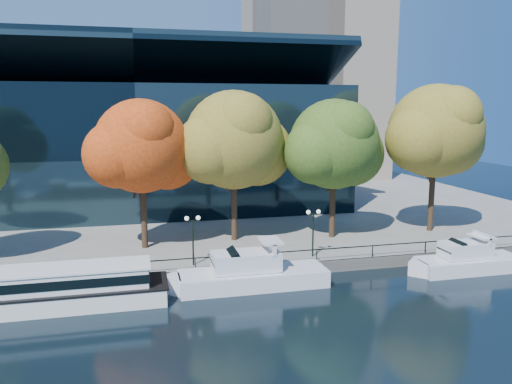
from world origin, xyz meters
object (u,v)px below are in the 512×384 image
object	(u,v)px
tree_3	(236,142)
lamp_2	(313,222)
tour_boat	(41,288)
tree_2	(143,148)
cruiser_far	(465,260)
tree_4	(336,146)
cruiser_near	(247,273)
tree_5	(437,133)
lamp_1	(193,229)

from	to	relation	value
tree_3	lamp_2	distance (m)	10.68
tree_3	lamp_2	bearing A→B (deg)	-52.72
tour_boat	tree_2	size ratio (longest dim) A/B	1.32
cruiser_far	tree_4	distance (m)	15.15
tour_boat	cruiser_near	bearing A→B (deg)	2.34
tour_boat	lamp_2	size ratio (longest dim) A/B	4.34
tree_2	tree_4	world-z (taller)	tree_4
tour_boat	cruiser_far	world-z (taller)	tour_boat
tree_3	tree_2	bearing A→B (deg)	-174.63
tour_boat	tree_5	distance (m)	38.26
tree_2	lamp_2	size ratio (longest dim) A/B	3.29
tree_3	tree_4	bearing A→B (deg)	-7.17
tour_boat	tree_3	distance (m)	20.93
tree_3	lamp_1	bearing A→B (deg)	-125.48
tree_3	tour_boat	bearing A→B (deg)	-145.46
lamp_2	lamp_1	bearing A→B (deg)	180.00
tour_boat	lamp_1	size ratio (longest dim) A/B	4.34
cruiser_far	tree_2	bearing A→B (deg)	158.45
cruiser_near	tree_3	bearing A→B (deg)	83.10
tour_boat	cruiser_far	bearing A→B (deg)	-0.17
tree_2	lamp_2	xyz separation A→B (m)	(13.60, -6.07, -5.98)
tree_3	tree_5	world-z (taller)	tree_5
cruiser_near	tree_5	bearing A→B (deg)	22.73
tree_4	lamp_1	world-z (taller)	tree_4
tour_boat	tree_4	size ratio (longest dim) A/B	1.32
tree_4	tree_2	bearing A→B (deg)	178.72
tree_5	lamp_1	size ratio (longest dim) A/B	3.67
cruiser_far	tree_3	world-z (taller)	tree_3
tour_boat	tree_5	size ratio (longest dim) A/B	1.18
cruiser_far	tree_3	xyz separation A→B (m)	(-17.09, 10.85, 9.26)
cruiser_far	tree_5	size ratio (longest dim) A/B	0.67
tree_4	tree_5	xyz separation A→B (m)	(10.75, -0.00, 1.10)
tree_2	lamp_2	distance (m)	16.04
tree_2	tree_3	world-z (taller)	tree_3
tree_2	tree_3	distance (m)	8.43
tour_boat	cruiser_near	size ratio (longest dim) A/B	1.40
tree_5	tour_boat	bearing A→B (deg)	-165.05
tour_boat	lamp_2	xyz separation A→B (m)	(20.83, 3.89, 2.57)
tour_boat	tree_5	world-z (taller)	tree_5
cruiser_near	lamp_1	size ratio (longest dim) A/B	3.10
tree_2	tree_4	bearing A→B (deg)	-1.28
tour_boat	cruiser_near	xyz separation A→B (m)	(14.38, 0.59, -0.29)
tour_boat	cruiser_far	distance (m)	32.71
tree_4	tour_boat	bearing A→B (deg)	-159.11
cruiser_far	tree_3	size ratio (longest dim) A/B	0.71
cruiser_near	cruiser_far	world-z (taller)	cruiser_near
lamp_1	lamp_2	world-z (taller)	same
cruiser_far	cruiser_near	bearing A→B (deg)	177.86
cruiser_far	tree_5	distance (m)	14.18
cruiser_near	tree_2	distance (m)	14.73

